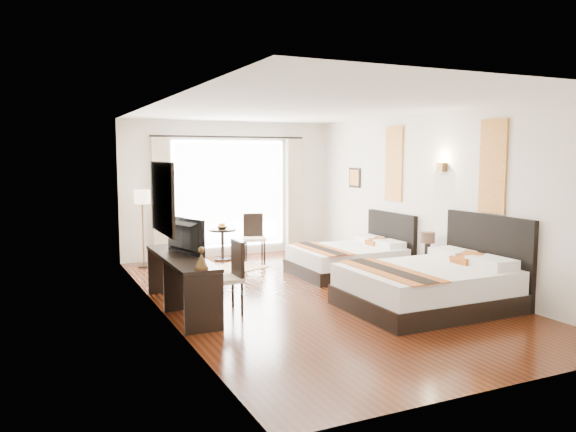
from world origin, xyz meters
name	(u,v)px	position (x,y,z in m)	size (l,w,h in m)	color
floor	(311,295)	(0.00, 0.00, -0.01)	(4.50, 7.50, 0.01)	#351609
ceiling	(312,108)	(0.00, 0.00, 2.79)	(4.50, 7.50, 0.02)	white
wall_headboard	(432,198)	(2.25, 0.00, 1.40)	(0.01, 7.50, 2.80)	silver
wall_desk	(161,209)	(-2.25, 0.00, 1.40)	(0.01, 7.50, 2.80)	silver
wall_window	(229,189)	(0.00, 3.75, 1.40)	(4.50, 0.01, 2.80)	silver
wall_entry	(507,236)	(0.00, -3.75, 1.40)	(4.50, 0.01, 2.80)	silver
window_glass	(230,194)	(0.00, 3.73, 1.30)	(2.40, 0.02, 2.20)	white
sheer_curtain	(230,194)	(0.00, 3.67, 1.30)	(2.30, 0.02, 2.10)	white
drape_left	(161,197)	(-1.45, 3.63, 1.28)	(0.35, 0.14, 2.35)	#B4A88C
drape_right	(294,193)	(1.45, 3.63, 1.28)	(0.35, 0.14, 2.35)	#B4A88C
art_panel_near	(493,166)	(2.23, -1.32, 1.95)	(0.03, 0.50, 1.35)	#9A3016
art_panel_far	(394,164)	(2.23, 1.07, 1.95)	(0.03, 0.50, 1.35)	#9A3016
wall_sconce	(442,167)	(2.19, -0.28, 1.92)	(0.10, 0.14, 0.14)	#463219
mirror_frame	(162,198)	(-2.22, 0.02, 1.55)	(0.04, 1.25, 0.95)	black
mirror_glass	(164,198)	(-2.19, 0.02, 1.55)	(0.01, 1.12, 0.82)	white
bed_near	(432,285)	(1.19, -1.32, 0.32)	(2.22, 1.73, 1.26)	black
bed_far	(351,258)	(1.35, 1.07, 0.28)	(1.90, 1.48, 1.06)	black
nightstand	(431,272)	(2.03, -0.28, 0.23)	(0.38, 0.47, 0.45)	black
table_lamp	(428,239)	(2.04, -0.17, 0.75)	(0.23, 0.23, 0.36)	black
vase	(437,253)	(2.00, -0.45, 0.57)	(0.13, 0.13, 0.14)	black
console_desk	(181,283)	(-1.99, 0.02, 0.38)	(0.50, 2.20, 0.76)	black
television	(180,236)	(-1.97, 0.11, 1.01)	(0.87, 0.11, 0.50)	black
bronze_figurine	(201,260)	(-1.99, -0.98, 0.87)	(0.16, 0.16, 0.24)	#463219
desk_chair	(226,290)	(-1.46, -0.30, 0.29)	(0.45, 0.45, 0.96)	beige
floor_lamp	(142,202)	(-1.89, 3.24, 1.23)	(0.29, 0.29, 1.46)	black
side_table	(223,245)	(-0.32, 3.28, 0.32)	(0.55, 0.55, 0.64)	black
fruit_bowl	(222,228)	(-0.34, 3.24, 0.66)	(0.24, 0.24, 0.06)	#422A17
window_chair	(254,246)	(0.27, 3.04, 0.28)	(0.53, 0.53, 0.93)	beige
jute_rug	(231,268)	(-0.44, 2.41, 0.01)	(1.22, 0.83, 0.01)	tan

